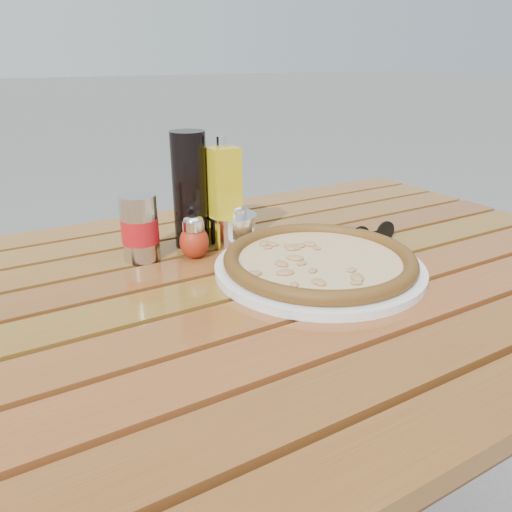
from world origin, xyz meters
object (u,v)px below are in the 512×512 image
dark_bottle (190,190)px  olive_oil_cruet (223,196)px  soda_can (140,228)px  parmesan_tin (233,228)px  pizza (319,259)px  oregano_shaker (237,225)px  sunglasses (372,235)px  plate (319,268)px  pepper_shaker (194,238)px  table (262,316)px

dark_bottle → olive_oil_cruet: (0.06, -0.03, -0.01)m
soda_can → parmesan_tin: soda_can is taller
soda_can → olive_oil_cruet: (0.17, -0.00, 0.04)m
pizza → soda_can: size_ratio=3.56×
oregano_shaker → sunglasses: oregano_shaker is taller
plate → parmesan_tin: (-0.06, 0.20, 0.02)m
soda_can → olive_oil_cruet: bearing=-1.3°
pizza → parmesan_tin: (-0.06, 0.20, 0.01)m
oregano_shaker → parmesan_tin: size_ratio=0.68×
pizza → plate: bearing=0.0°
olive_oil_cruet → sunglasses: bearing=-29.5°
pepper_shaker → plate: bearing=-47.2°
olive_oil_cruet → sunglasses: olive_oil_cruet is taller
soda_can → sunglasses: (0.42, -0.15, -0.04)m
olive_oil_cruet → pizza: bearing=-69.6°
plate → sunglasses: sunglasses is taller
olive_oil_cruet → oregano_shaker: bearing=-31.4°
plate → parmesan_tin: bearing=106.8°
table → olive_oil_cruet: 0.25m
pepper_shaker → olive_oil_cruet: bearing=25.6°
parmesan_tin → oregano_shaker: bearing=-53.2°
pepper_shaker → dark_bottle: 0.10m
pepper_shaker → oregano_shaker: (0.10, 0.02, 0.00)m
pizza → oregano_shaker: size_ratio=5.21×
soda_can → pepper_shaker: bearing=-26.1°
pepper_shaker → soda_can: 0.10m
table → oregano_shaker: bearing=76.1°
table → pizza: (0.10, -0.03, 0.10)m
pepper_shaker → table: bearing=-65.5°
plate → pizza: bearing=180.0°
dark_bottle → soda_can: 0.12m
dark_bottle → sunglasses: size_ratio=1.99×
soda_can → oregano_shaker: bearing=-5.3°
table → oregano_shaker: (0.04, 0.16, 0.11)m
dark_bottle → pepper_shaker: bearing=-110.3°
dark_bottle → plate: bearing=-60.3°
plate → parmesan_tin: size_ratio=2.98×
plate → olive_oil_cruet: olive_oil_cruet is taller
pepper_shaker → dark_bottle: bearing=69.7°
pizza → sunglasses: size_ratio=3.87×
table → plate: 0.13m
oregano_shaker → olive_oil_cruet: (-0.02, 0.01, 0.06)m
pizza → sunglasses: sunglasses is taller
pepper_shaker → parmesan_tin: 0.10m
oregano_shaker → olive_oil_cruet: olive_oil_cruet is taller
parmesan_tin → sunglasses: size_ratio=1.09×
parmesan_tin → sunglasses: 0.28m
table → pepper_shaker: size_ratio=17.07×
oregano_shaker → dark_bottle: bearing=153.3°
sunglasses → soda_can: bearing=162.7°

